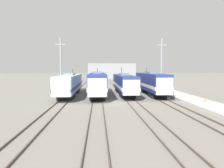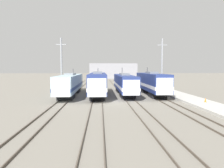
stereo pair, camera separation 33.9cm
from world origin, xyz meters
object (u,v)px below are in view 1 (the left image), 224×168
catenary_tower_left (61,65)px  traffic_cone (205,100)px  locomotive_center_left (97,83)px  locomotive_far_right (152,83)px  catenary_tower_right (161,65)px  locomotive_center_right (124,84)px  locomotive_far_left (70,84)px

catenary_tower_left → traffic_cone: bearing=-34.7°
locomotive_center_left → locomotive_far_right: 10.17m
locomotive_far_right → catenary_tower_right: 6.14m
locomotive_center_left → catenary_tower_right: size_ratio=1.72×
locomotive_center_left → locomotive_far_right: locomotive_far_right is taller
locomotive_center_left → locomotive_center_right: (5.07, 1.67, -0.17)m
locomotive_center_left → catenary_tower_left: (-7.31, 4.92, 3.41)m
traffic_cone → catenary_tower_left: bearing=145.3°
locomotive_far_left → locomotive_far_right: (15.21, 0.09, 0.12)m
catenary_tower_right → traffic_cone: catenary_tower_right is taller
locomotive_center_right → traffic_cone: size_ratio=31.88×
locomotive_center_right → locomotive_far_right: (5.07, -0.87, 0.16)m
locomotive_center_left → locomotive_far_right: (10.14, 0.80, -0.02)m
catenary_tower_left → catenary_tower_right: bearing=0.0°
locomotive_center_left → traffic_cone: bearing=-35.1°
locomotive_far_right → catenary_tower_left: 18.25m
catenary_tower_right → catenary_tower_left: bearing=180.0°
locomotive_far_right → catenary_tower_left: (-17.45, 4.12, 3.43)m
locomotive_far_left → locomotive_center_right: locomotive_center_right is taller
locomotive_center_left → traffic_cone: (14.86, -10.43, -1.61)m
locomotive_far_right → locomotive_center_right: bearing=170.3°
locomotive_center_right → locomotive_far_right: bearing=-9.7°
locomotive_far_left → catenary_tower_right: catenary_tower_right is taller
locomotive_center_left → catenary_tower_right: bearing=20.5°
locomotive_center_left → catenary_tower_left: 9.45m
catenary_tower_left → catenary_tower_right: (20.44, 0.00, 0.00)m
catenary_tower_right → locomotive_center_left: bearing=-159.5°
locomotive_center_left → locomotive_far_right: size_ratio=1.10×
locomotive_far_left → locomotive_center_left: locomotive_center_left is taller
locomotive_center_right → locomotive_far_left: bearing=-174.6°
catenary_tower_right → locomotive_far_left: bearing=-167.0°
traffic_cone → catenary_tower_right: bearing=96.4°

